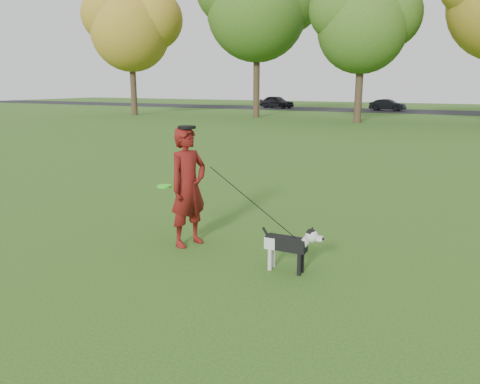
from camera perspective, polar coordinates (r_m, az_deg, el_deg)
The scene contains 8 objects.
ground at distance 6.87m, azimuth -1.80°, elevation -8.46°, with size 120.00×120.00×0.00m, color #285116.
road at distance 45.78m, azimuth 23.18°, elevation 8.94°, with size 120.00×7.00×0.02m, color black.
man at distance 7.36m, azimuth -6.33°, elevation 0.61°, with size 0.69×0.45×1.89m, color #62130E.
dog at distance 6.41m, azimuth 6.24°, elevation -6.22°, with size 0.89×0.18×0.68m.
car_left at distance 49.35m, azimuth 4.49°, elevation 10.90°, with size 1.48×3.67×1.25m, color black.
car_mid at distance 46.28m, azimuth 17.55°, elevation 10.08°, with size 1.12×3.21×1.06m, color black.
man_held_items at distance 6.63m, azimuth 1.44°, elevation -1.17°, with size 2.48×0.47×1.44m.
tree_row at distance 32.36m, azimuth 19.84°, elevation 21.07°, with size 51.74×8.86×12.01m.
Camera 1 is at (3.07, -5.61, 2.53)m, focal length 35.00 mm.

